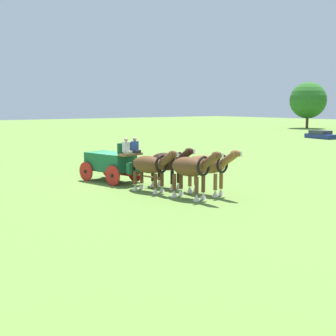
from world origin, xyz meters
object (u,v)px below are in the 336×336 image
(draft_horse_lead_near, at_px, (208,166))
(parked_vehicle_a, at_px, (321,135))
(draft_horse_lead_off, at_px, (191,168))
(draft_horse_rear_off, at_px, (150,166))
(draft_horse_rear_near, at_px, (168,163))
(show_wagon, at_px, (112,162))

(draft_horse_lead_near, bearing_deg, parked_vehicle_a, 117.29)
(draft_horse_lead_off, bearing_deg, draft_horse_rear_off, -167.96)
(draft_horse_rear_near, height_order, draft_horse_lead_off, draft_horse_lead_off)
(draft_horse_lead_off, bearing_deg, parked_vehicle_a, 116.82)
(show_wagon, distance_m, draft_horse_rear_off, 3.66)
(show_wagon, distance_m, draft_horse_rear_near, 3.65)
(draft_horse_rear_near, relative_size, draft_horse_rear_off, 0.98)
(draft_horse_rear_off, distance_m, draft_horse_lead_off, 2.60)
(draft_horse_rear_off, xyz_separation_m, parked_vehicle_a, (-16.53, 38.26, -0.86))
(draft_horse_rear_off, bearing_deg, draft_horse_rear_near, 102.39)
(draft_horse_rear_off, height_order, draft_horse_lead_off, draft_horse_lead_off)
(draft_horse_rear_near, xyz_separation_m, draft_horse_lead_off, (2.81, -0.73, 0.08))
(draft_horse_rear_off, relative_size, draft_horse_lead_off, 1.04)
(draft_horse_lead_near, bearing_deg, draft_horse_lead_off, -78.25)
(draft_horse_lead_near, bearing_deg, show_wagon, -161.97)
(show_wagon, relative_size, draft_horse_rear_off, 1.90)
(show_wagon, distance_m, draft_horse_lead_near, 6.23)
(show_wagon, xyz_separation_m, parked_vehicle_a, (-12.88, 38.37, -0.68))
(draft_horse_rear_near, xyz_separation_m, draft_horse_rear_off, (0.28, -1.27, -0.03))
(draft_horse_rear_near, height_order, parked_vehicle_a, draft_horse_rear_near)
(show_wagon, height_order, draft_horse_lead_near, show_wagon)
(show_wagon, bearing_deg, draft_horse_lead_off, 6.04)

